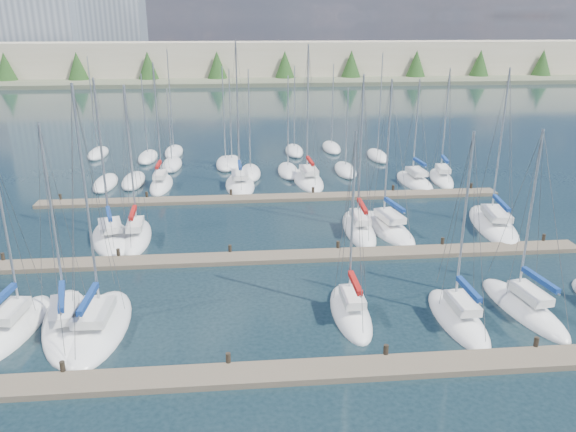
{
  "coord_description": "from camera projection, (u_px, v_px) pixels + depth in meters",
  "views": [
    {
      "loc": [
        -3.2,
        -21.14,
        16.59
      ],
      "look_at": [
        0.0,
        14.0,
        4.0
      ],
      "focal_mm": 35.0,
      "sensor_mm": 36.0,
      "label": 1
    }
  ],
  "objects": [
    {
      "name": "shoreline",
      "position": [
        200.0,
        50.0,
        162.52
      ],
      "size": [
        400.0,
        60.0,
        38.0
      ],
      "color": "#666B51",
      "rests_on": "ground"
    },
    {
      "name": "sailboat_e",
      "position": [
        458.0,
        318.0,
        32.29
      ],
      "size": [
        2.51,
        7.24,
        11.68
      ],
      "rotation": [
        0.0,
        0.0,
        0.03
      ],
      "color": "white",
      "rests_on": "ground"
    },
    {
      "name": "sailboat_n",
      "position": [
        161.0,
        184.0,
        57.95
      ],
      "size": [
        2.28,
        7.21,
        13.14
      ],
      "rotation": [
        0.0,
        0.0,
        -0.01
      ],
      "color": "white",
      "rests_on": "ground"
    },
    {
      "name": "sailboat_b",
      "position": [
        67.0,
        324.0,
        31.66
      ],
      "size": [
        4.9,
        9.29,
        12.24
      ],
      "rotation": [
        0.0,
        0.0,
        0.26
      ],
      "color": "white",
      "rests_on": "ground"
    },
    {
      "name": "sailboat_d",
      "position": [
        351.0,
        312.0,
        32.96
      ],
      "size": [
        2.15,
        6.87,
        11.56
      ],
      "rotation": [
        0.0,
        0.0,
        0.0
      ],
      "color": "white",
      "rests_on": "ground"
    },
    {
      "name": "distant_boats",
      "position": [
        229.0,
        162.0,
        66.26
      ],
      "size": [
        36.93,
        20.75,
        13.3
      ],
      "color": "#9EA0A5",
      "rests_on": "ground"
    },
    {
      "name": "sailboat_r",
      "position": [
        441.0,
        178.0,
        60.17
      ],
      "size": [
        3.28,
        7.69,
        12.41
      ],
      "rotation": [
        0.0,
        0.0,
        -0.15
      ],
      "color": "white",
      "rests_on": "ground"
    },
    {
      "name": "dock_near",
      "position": [
        310.0,
        371.0,
        27.51
      ],
      "size": [
        44.0,
        1.93,
        1.1
      ],
      "color": "#6B5E4C",
      "rests_on": "ground"
    },
    {
      "name": "sailboat_l",
      "position": [
        387.0,
        228.0,
        46.09
      ],
      "size": [
        4.29,
        8.83,
        12.83
      ],
      "rotation": [
        0.0,
        0.0,
        0.19
      ],
      "color": "white",
      "rests_on": "ground"
    },
    {
      "name": "dock_mid",
      "position": [
        285.0,
        257.0,
        40.64
      ],
      "size": [
        44.0,
        1.93,
        1.1
      ],
      "color": "#6B5E4C",
      "rests_on": "ground"
    },
    {
      "name": "sailboat_a",
      "position": [
        17.0,
        327.0,
        31.44
      ],
      "size": [
        3.0,
        7.53,
        10.78
      ],
      "rotation": [
        0.0,
        0.0,
        -0.11
      ],
      "color": "white",
      "rests_on": "ground"
    },
    {
      "name": "ground",
      "position": [
        259.0,
        137.0,
        81.95
      ],
      "size": [
        400.0,
        400.0,
        0.0
      ],
      "primitive_type": "plane",
      "color": "#192A32",
      "rests_on": "ground"
    },
    {
      "name": "sailboat_q",
      "position": [
        414.0,
        181.0,
        59.08
      ],
      "size": [
        3.29,
        7.94,
        11.39
      ],
      "rotation": [
        0.0,
        0.0,
        0.07
      ],
      "color": "white",
      "rests_on": "ground"
    },
    {
      "name": "sailboat_m",
      "position": [
        493.0,
        225.0,
        46.78
      ],
      "size": [
        4.47,
        10.28,
        13.6
      ],
      "rotation": [
        0.0,
        0.0,
        -0.14
      ],
      "color": "white",
      "rests_on": "ground"
    },
    {
      "name": "sailboat_o",
      "position": [
        240.0,
        184.0,
        57.96
      ],
      "size": [
        3.22,
        8.25,
        15.19
      ],
      "rotation": [
        0.0,
        0.0,
        0.03
      ],
      "color": "white",
      "rests_on": "ground"
    },
    {
      "name": "dock_far",
      "position": [
        273.0,
        198.0,
        53.78
      ],
      "size": [
        44.0,
        1.93,
        1.1
      ],
      "color": "#6B5E4C",
      "rests_on": "ground"
    },
    {
      "name": "sailboat_h",
      "position": [
        111.0,
        238.0,
        44.01
      ],
      "size": [
        4.92,
        8.32,
        13.17
      ],
      "rotation": [
        0.0,
        0.0,
        0.26
      ],
      "color": "white",
      "rests_on": "ground"
    },
    {
      "name": "sailboat_c",
      "position": [
        98.0,
        327.0,
        31.42
      ],
      "size": [
        3.49,
        8.71,
        14.25
      ],
      "rotation": [
        0.0,
        0.0,
        -0.03
      ],
      "color": "white",
      "rests_on": "ground"
    },
    {
      "name": "sailboat_k",
      "position": [
        359.0,
        229.0,
        45.9
      ],
      "size": [
        2.67,
        8.76,
        13.22
      ],
      "rotation": [
        0.0,
        0.0,
        -0.04
      ],
      "color": "white",
      "rests_on": "ground"
    },
    {
      "name": "sailboat_f",
      "position": [
        523.0,
        308.0,
        33.45
      ],
      "size": [
        3.35,
        8.18,
        11.55
      ],
      "rotation": [
        0.0,
        0.0,
        0.15
      ],
      "color": "white",
      "rests_on": "ground"
    },
    {
      "name": "sailboat_i",
      "position": [
        137.0,
        237.0,
        44.23
      ],
      "size": [
        2.6,
        7.72,
        12.63
      ],
      "rotation": [
        0.0,
        0.0,
        0.06
      ],
      "color": "white",
      "rests_on": "ground"
    },
    {
      "name": "sailboat_p",
      "position": [
        308.0,
        180.0,
        59.64
      ],
      "size": [
        3.35,
        8.9,
        14.73
      ],
      "rotation": [
        0.0,
        0.0,
        0.05
      ],
      "color": "white",
      "rests_on": "ground"
    }
  ]
}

